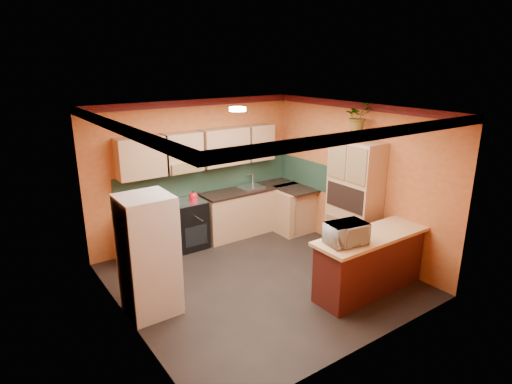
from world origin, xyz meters
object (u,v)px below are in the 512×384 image
base_cabinets_back (218,218)px  breakfast_bar (369,265)px  microwave (346,233)px  fridge (148,255)px  pantry (354,201)px  stove (189,224)px

base_cabinets_back → breakfast_bar: size_ratio=2.03×
microwave → base_cabinets_back: bearing=105.3°
base_cabinets_back → fridge: size_ratio=2.15×
pantry → stove: bearing=137.4°
stove → pantry: size_ratio=0.43×
fridge → breakfast_bar: bearing=-25.5°
stove → pantry: (2.20, -2.02, 0.59)m
base_cabinets_back → microwave: (0.32, -3.02, 0.64)m
fridge → pantry: (3.60, -0.38, 0.20)m
stove → pantry: pantry is taller
base_cabinets_back → pantry: pantry is taller
stove → breakfast_bar: (1.49, -3.02, -0.02)m
stove → microwave: size_ratio=1.65×
fridge → microwave: bearing=-30.4°
base_cabinets_back → pantry: 2.63m
base_cabinets_back → breakfast_bar: 3.15m
stove → microwave: (0.94, -3.02, 0.63)m
base_cabinets_back → microwave: size_ratio=6.61×
breakfast_bar → microwave: size_ratio=3.26×
stove → base_cabinets_back: bearing=0.0°
base_cabinets_back → breakfast_bar: bearing=-74.0°
base_cabinets_back → fridge: 2.64m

